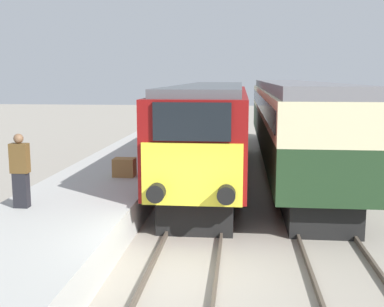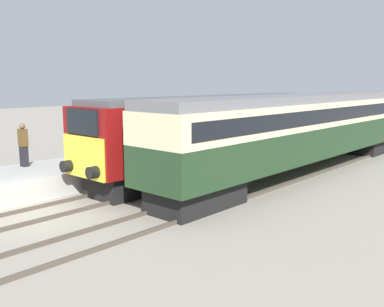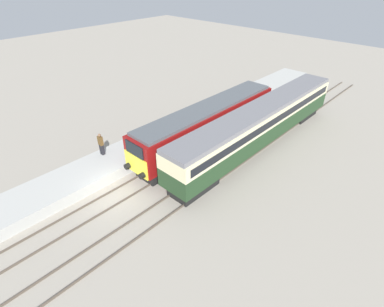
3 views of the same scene
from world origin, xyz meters
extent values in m
plane|color=gray|center=(0.00, 0.00, 0.00)|extent=(120.00, 120.00, 0.00)
cube|color=#A8A8A3|center=(-3.30, 8.00, 0.44)|extent=(3.50, 50.00, 0.89)
cube|color=#4C4238|center=(-0.72, 5.00, 0.07)|extent=(0.07, 60.00, 0.14)
cube|color=#4C4238|center=(0.72, 5.00, 0.07)|extent=(0.07, 60.00, 0.14)
cube|color=#4C4238|center=(2.68, 5.00, 0.07)|extent=(0.07, 60.00, 0.14)
cube|color=#4C4238|center=(4.12, 5.00, 0.07)|extent=(0.07, 60.00, 0.14)
cube|color=black|center=(0.00, 4.51, 0.50)|extent=(2.03, 4.00, 1.00)
cube|color=black|center=(0.00, 15.28, 0.50)|extent=(2.03, 4.00, 1.00)
cube|color=maroon|center=(0.00, 9.90, 2.29)|extent=(2.70, 15.77, 2.59)
cube|color=yellow|center=(0.00, 1.97, 1.78)|extent=(2.48, 0.10, 1.55)
cube|color=black|center=(0.00, 1.97, 3.07)|extent=(1.89, 0.10, 0.93)
cube|color=#4C5156|center=(0.00, 9.90, 3.71)|extent=(2.38, 15.14, 0.24)
cylinder|color=black|center=(-0.85, 1.76, 1.35)|extent=(0.44, 0.35, 0.44)
cylinder|color=black|center=(0.85, 1.76, 1.35)|extent=(0.44, 0.35, 0.44)
cube|color=black|center=(3.40, 4.41, 0.47)|extent=(1.89, 3.60, 0.95)
cube|color=black|center=(3.40, 21.19, 0.47)|extent=(1.89, 3.60, 0.95)
cube|color=#1E381E|center=(3.40, 12.80, 1.68)|extent=(2.70, 21.18, 1.45)
cube|color=beige|center=(3.40, 12.80, 2.98)|extent=(2.71, 21.18, 1.14)
cube|color=black|center=(3.40, 12.80, 2.98)|extent=(2.75, 20.33, 0.63)
cube|color=slate|center=(3.40, 12.80, 3.73)|extent=(2.48, 21.18, 0.36)
cube|color=black|center=(-4.27, 1.79, 1.33)|extent=(0.36, 0.24, 0.89)
cube|color=brown|center=(-4.27, 1.79, 2.14)|extent=(0.44, 0.26, 0.74)
sphere|color=brown|center=(-4.27, 1.79, 2.63)|extent=(0.24, 0.24, 0.24)
cube|color=olive|center=(-2.62, 5.79, 1.19)|extent=(0.70, 0.56, 0.60)
camera|label=1|loc=(1.16, -9.45, 4.15)|focal=45.00mm
camera|label=2|loc=(13.33, -6.75, 4.49)|focal=40.00mm
camera|label=3|loc=(14.97, -8.07, 14.08)|focal=28.00mm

